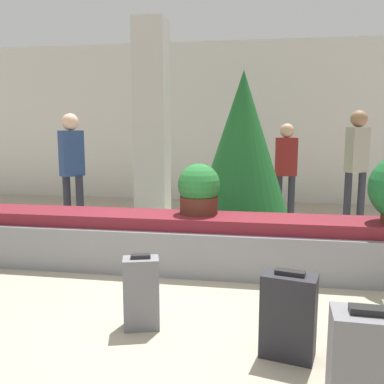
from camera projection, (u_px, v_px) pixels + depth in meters
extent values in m
plane|color=#9E937F|center=(163.00, 325.00, 3.37)|extent=(18.00, 18.00, 0.00)
cube|color=beige|center=(227.00, 123.00, 8.67)|extent=(18.00, 0.06, 3.20)
cube|color=gray|center=(192.00, 248.00, 4.67)|extent=(7.52, 0.70, 0.47)
cube|color=maroon|center=(192.00, 221.00, 4.62)|extent=(7.22, 0.54, 0.13)
cube|color=beige|center=(152.00, 122.00, 6.89)|extent=(0.50, 0.50, 3.20)
cube|color=slate|center=(141.00, 293.00, 3.30)|extent=(0.31, 0.25, 0.56)
cube|color=black|center=(141.00, 256.00, 3.25)|extent=(0.16, 0.10, 0.03)
cube|color=black|center=(371.00, 310.00, 1.86)|extent=(0.18, 0.08, 0.03)
cube|color=#232328|center=(288.00, 316.00, 2.88)|extent=(0.39, 0.28, 0.58)
cube|color=black|center=(290.00, 273.00, 2.83)|extent=(0.21, 0.11, 0.03)
cylinder|color=#4C2319|center=(199.00, 205.00, 4.67)|extent=(0.42, 0.42, 0.19)
sphere|color=#236B2D|center=(199.00, 185.00, 4.64)|extent=(0.46, 0.46, 0.46)
cylinder|color=#282833|center=(347.00, 200.00, 6.56)|extent=(0.11, 0.11, 0.85)
cylinder|color=#282833|center=(361.00, 200.00, 6.53)|extent=(0.11, 0.11, 0.85)
cube|color=gray|center=(357.00, 150.00, 6.42)|extent=(0.37, 0.33, 0.67)
sphere|color=#936B4C|center=(359.00, 119.00, 6.35)|extent=(0.25, 0.25, 0.25)
cylinder|color=#282833|center=(67.00, 204.00, 6.30)|extent=(0.11, 0.11, 0.83)
cylinder|color=#282833|center=(80.00, 204.00, 6.26)|extent=(0.11, 0.11, 0.83)
cube|color=navy|center=(72.00, 153.00, 6.16)|extent=(0.34, 0.36, 0.65)
sphere|color=beige|center=(70.00, 122.00, 6.09)|extent=(0.24, 0.24, 0.24)
cylinder|color=#282833|center=(278.00, 199.00, 6.88)|extent=(0.11, 0.11, 0.76)
cylinder|color=#282833|center=(291.00, 199.00, 6.85)|extent=(0.11, 0.11, 0.76)
cube|color=maroon|center=(286.00, 157.00, 6.76)|extent=(0.35, 0.23, 0.60)
sphere|color=tan|center=(287.00, 131.00, 6.70)|extent=(0.22, 0.22, 0.22)
cylinder|color=#4C331E|center=(241.00, 234.00, 5.81)|extent=(0.16, 0.16, 0.18)
cone|color=#195623|center=(242.00, 151.00, 5.63)|extent=(1.37, 1.37, 2.08)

